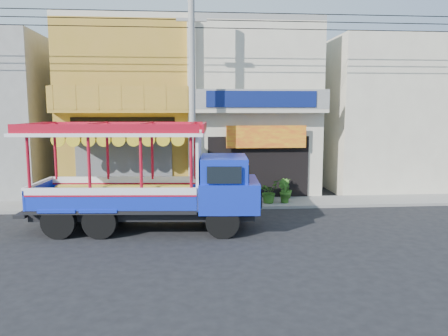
% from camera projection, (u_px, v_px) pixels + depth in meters
% --- Properties ---
extents(ground, '(90.00, 90.00, 0.00)m').
position_uv_depth(ground, '(224.00, 230.00, 14.95)').
color(ground, black).
rests_on(ground, ground).
extents(sidewalk, '(30.00, 2.00, 0.12)m').
position_uv_depth(sidewalk, '(216.00, 204.00, 18.89)').
color(sidewalk, slate).
rests_on(sidewalk, ground).
extents(shophouse_left, '(6.00, 7.50, 8.24)m').
position_uv_depth(shophouse_left, '(131.00, 109.00, 21.93)').
color(shophouse_left, '#AA8425').
rests_on(shophouse_left, ground).
extents(shophouse_right, '(6.00, 6.75, 8.24)m').
position_uv_depth(shophouse_right, '(249.00, 109.00, 22.44)').
color(shophouse_right, beige).
rests_on(shophouse_right, ground).
extents(party_pilaster, '(0.35, 0.30, 8.00)m').
position_uv_depth(party_pilaster, '(192.00, 112.00, 19.12)').
color(party_pilaster, beige).
rests_on(party_pilaster, ground).
extents(filler_building_right, '(6.00, 6.00, 7.60)m').
position_uv_depth(filler_building_right, '(380.00, 115.00, 23.10)').
color(filler_building_right, beige).
rests_on(filler_building_right, ground).
extents(utility_pole, '(28.00, 0.26, 9.00)m').
position_uv_depth(utility_pole, '(196.00, 86.00, 17.47)').
color(utility_pole, gray).
rests_on(utility_pole, ground).
extents(songthaew_truck, '(8.01, 3.12, 3.66)m').
position_uv_depth(songthaew_truck, '(161.00, 179.00, 14.80)').
color(songthaew_truck, black).
rests_on(songthaew_truck, ground).
extents(green_sign, '(0.65, 0.41, 0.99)m').
position_uv_depth(green_sign, '(77.00, 194.00, 18.49)').
color(green_sign, black).
rests_on(green_sign, sidewalk).
extents(potted_plant_a, '(1.16, 1.17, 0.98)m').
position_uv_depth(potted_plant_a, '(269.00, 191.00, 18.73)').
color(potted_plant_a, '#30611B').
rests_on(potted_plant_a, sidewalk).
extents(potted_plant_b, '(0.67, 0.72, 1.03)m').
position_uv_depth(potted_plant_b, '(284.00, 191.00, 18.74)').
color(potted_plant_b, '#30611B').
rests_on(potted_plant_b, sidewalk).
extents(potted_plant_c, '(0.58, 0.58, 0.89)m').
position_uv_depth(potted_plant_c, '(286.00, 188.00, 19.74)').
color(potted_plant_c, '#30611B').
rests_on(potted_plant_c, sidewalk).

